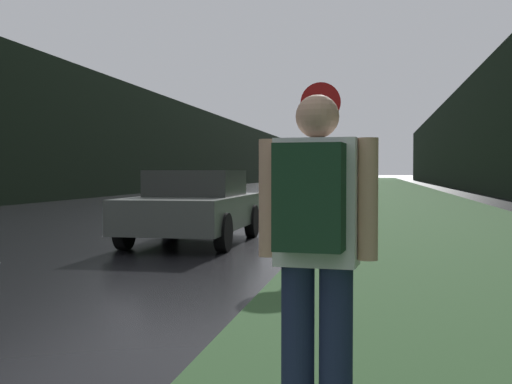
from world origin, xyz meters
TOP-DOWN VIEW (x-y plane):
  - grass_verge at (7.44, 40.00)m, footprint 6.00×240.00m
  - lane_stripe_c at (0.00, 15.33)m, footprint 0.12×3.00m
  - lane_stripe_d at (0.00, 22.33)m, footprint 0.12×3.00m
  - lane_stripe_e at (0.00, 29.33)m, footprint 0.12×3.00m
  - lane_stripe_f at (0.00, 36.33)m, footprint 0.12×3.00m
  - treeline_far_side at (-10.44, 50.00)m, footprint 2.00×140.00m
  - treeline_near_side at (13.44, 50.00)m, footprint 2.00×140.00m
  - stop_sign at (4.81, 11.91)m, footprint 0.69×0.07m
  - hitchhiker_with_backpack at (5.44, 4.16)m, footprint 0.62×0.45m
  - car_passing_near at (2.22, 13.11)m, footprint 2.03×4.26m

SIDE VIEW (x-z plane):
  - lane_stripe_c at x=0.00m, z-range 0.00..0.01m
  - lane_stripe_d at x=0.00m, z-range 0.00..0.01m
  - lane_stripe_e at x=0.00m, z-range 0.00..0.01m
  - lane_stripe_f at x=0.00m, z-range 0.00..0.01m
  - grass_verge at x=7.44m, z-range 0.00..0.02m
  - car_passing_near at x=2.22m, z-range 0.01..1.45m
  - hitchhiker_with_backpack at x=5.44m, z-range 0.13..1.93m
  - stop_sign at x=4.81m, z-range 0.34..3.28m
  - treeline_far_side at x=-10.44m, z-range 0.00..6.98m
  - treeline_near_side at x=13.44m, z-range 0.00..8.38m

